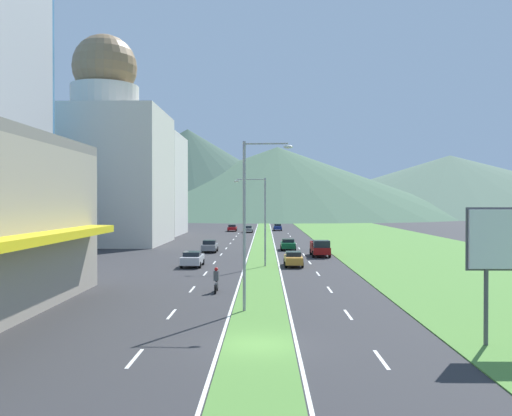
# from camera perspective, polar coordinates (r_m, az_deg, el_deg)

# --- Properties ---
(ground_plane) EXTENTS (600.00, 600.00, 0.00)m
(ground_plane) POSITION_cam_1_polar(r_m,az_deg,el_deg) (25.44, 0.23, -14.17)
(ground_plane) COLOR #2D2D30
(grass_median) EXTENTS (3.20, 240.00, 0.06)m
(grass_median) POSITION_cam_1_polar(r_m,az_deg,el_deg) (84.84, 0.73, -3.73)
(grass_median) COLOR #518438
(grass_median) RESTS_ON ground_plane
(grass_verge_right) EXTENTS (24.00, 240.00, 0.06)m
(grass_verge_right) POSITION_cam_1_polar(r_m,az_deg,el_deg) (87.23, 14.41, -3.63)
(grass_verge_right) COLOR #518438
(grass_verge_right) RESTS_ON ground_plane
(lane_dash_left_2) EXTENTS (0.16, 2.80, 0.01)m
(lane_dash_left_2) POSITION_cam_1_polar(r_m,az_deg,el_deg) (24.02, -12.54, -15.06)
(lane_dash_left_2) COLOR silver
(lane_dash_left_2) RESTS_ON ground_plane
(lane_dash_left_3) EXTENTS (0.16, 2.80, 0.01)m
(lane_dash_left_3) POSITION_cam_1_polar(r_m,az_deg,el_deg) (32.55, -8.80, -10.88)
(lane_dash_left_3) COLOR silver
(lane_dash_left_3) RESTS_ON ground_plane
(lane_dash_left_4) EXTENTS (0.16, 2.80, 0.01)m
(lane_dash_left_4) POSITION_cam_1_polar(r_m,az_deg,el_deg) (41.25, -6.68, -8.42)
(lane_dash_left_4) COLOR silver
(lane_dash_left_4) RESTS_ON ground_plane
(lane_dash_left_5) EXTENTS (0.16, 2.80, 0.01)m
(lane_dash_left_5) POSITION_cam_1_polar(r_m,az_deg,el_deg) (50.04, -5.31, -6.82)
(lane_dash_left_5) COLOR silver
(lane_dash_left_5) RESTS_ON ground_plane
(lane_dash_left_6) EXTENTS (0.16, 2.80, 0.01)m
(lane_dash_left_6) POSITION_cam_1_polar(r_m,az_deg,el_deg) (58.88, -4.36, -5.69)
(lane_dash_left_6) COLOR silver
(lane_dash_left_6) RESTS_ON ground_plane
(lane_dash_left_7) EXTENTS (0.16, 2.80, 0.01)m
(lane_dash_left_7) POSITION_cam_1_polar(r_m,az_deg,el_deg) (67.74, -3.66, -4.86)
(lane_dash_left_7) COLOR silver
(lane_dash_left_7) RESTS_ON ground_plane
(lane_dash_left_8) EXTENTS (0.16, 2.80, 0.01)m
(lane_dash_left_8) POSITION_cam_1_polar(r_m,az_deg,el_deg) (76.63, -3.12, -4.22)
(lane_dash_left_8) COLOR silver
(lane_dash_left_8) RESTS_ON ground_plane
(lane_dash_left_9) EXTENTS (0.16, 2.80, 0.01)m
(lane_dash_left_9) POSITION_cam_1_polar(r_m,az_deg,el_deg) (85.52, -2.70, -3.71)
(lane_dash_left_9) COLOR silver
(lane_dash_left_9) RESTS_ON ground_plane
(lane_dash_left_10) EXTENTS (0.16, 2.80, 0.01)m
(lane_dash_left_10) POSITION_cam_1_polar(r_m,az_deg,el_deg) (94.43, -2.35, -3.30)
(lane_dash_left_10) COLOR silver
(lane_dash_left_10) RESTS_ON ground_plane
(lane_dash_left_11) EXTENTS (0.16, 2.80, 0.01)m
(lane_dash_left_11) POSITION_cam_1_polar(r_m,az_deg,el_deg) (103.34, -2.07, -2.96)
(lane_dash_left_11) COLOR silver
(lane_dash_left_11) RESTS_ON ground_plane
(lane_dash_left_12) EXTENTS (0.16, 2.80, 0.01)m
(lane_dash_left_12) POSITION_cam_1_polar(r_m,az_deg,el_deg) (112.26, -1.83, -2.67)
(lane_dash_left_12) COLOR silver
(lane_dash_left_12) RESTS_ON ground_plane
(lane_dash_right_2) EXTENTS (0.16, 2.80, 0.01)m
(lane_dash_right_2) POSITION_cam_1_polar(r_m,az_deg,el_deg) (23.89, 12.94, -15.15)
(lane_dash_right_2) COLOR silver
(lane_dash_right_2) RESTS_ON ground_plane
(lane_dash_right_3) EXTENTS (0.16, 2.80, 0.01)m
(lane_dash_right_3) POSITION_cam_1_polar(r_m,az_deg,el_deg) (32.45, 9.59, -10.91)
(lane_dash_right_3) COLOR silver
(lane_dash_right_3) RESTS_ON ground_plane
(lane_dash_right_4) EXTENTS (0.16, 2.80, 0.01)m
(lane_dash_right_4) POSITION_cam_1_polar(r_m,az_deg,el_deg) (41.18, 7.70, -8.44)
(lane_dash_right_4) COLOR silver
(lane_dash_right_4) RESTS_ON ground_plane
(lane_dash_right_5) EXTENTS (0.16, 2.80, 0.01)m
(lane_dash_right_5) POSITION_cam_1_polar(r_m,az_deg,el_deg) (49.98, 6.48, -6.83)
(lane_dash_right_5) COLOR silver
(lane_dash_right_5) RESTS_ON ground_plane
(lane_dash_right_6) EXTENTS (0.16, 2.80, 0.01)m
(lane_dash_right_6) POSITION_cam_1_polar(r_m,az_deg,el_deg) (58.82, 5.63, -5.70)
(lane_dash_right_6) COLOR silver
(lane_dash_right_6) RESTS_ON ground_plane
(lane_dash_right_7) EXTENTS (0.16, 2.80, 0.01)m
(lane_dash_right_7) POSITION_cam_1_polar(r_m,az_deg,el_deg) (67.70, 5.01, -4.86)
(lane_dash_right_7) COLOR silver
(lane_dash_right_7) RESTS_ON ground_plane
(lane_dash_right_8) EXTENTS (0.16, 2.80, 0.01)m
(lane_dash_right_8) POSITION_cam_1_polar(r_m,az_deg,el_deg) (76.59, 4.53, -4.22)
(lane_dash_right_8) COLOR silver
(lane_dash_right_8) RESTS_ON ground_plane
(lane_dash_right_9) EXTENTS (0.16, 2.80, 0.01)m
(lane_dash_right_9) POSITION_cam_1_polar(r_m,az_deg,el_deg) (85.49, 4.15, -3.72)
(lane_dash_right_9) COLOR silver
(lane_dash_right_9) RESTS_ON ground_plane
(lane_dash_right_10) EXTENTS (0.16, 2.80, 0.01)m
(lane_dash_right_10) POSITION_cam_1_polar(r_m,az_deg,el_deg) (94.40, 3.85, -3.30)
(lane_dash_right_10) COLOR silver
(lane_dash_right_10) RESTS_ON ground_plane
(lane_dash_right_11) EXTENTS (0.16, 2.80, 0.01)m
(lane_dash_right_11) POSITION_cam_1_polar(r_m,az_deg,el_deg) (103.31, 3.60, -2.96)
(lane_dash_right_11) COLOR silver
(lane_dash_right_11) RESTS_ON ground_plane
(lane_dash_right_12) EXTENTS (0.16, 2.80, 0.01)m
(lane_dash_right_12) POSITION_cam_1_polar(r_m,az_deg,el_deg) (112.23, 3.38, -2.67)
(lane_dash_right_12) COLOR silver
(lane_dash_right_12) RESTS_ON ground_plane
(edge_line_median_left) EXTENTS (0.16, 240.00, 0.01)m
(edge_line_median_left) POSITION_cam_1_polar(r_m,az_deg,el_deg) (84.87, -0.46, -3.75)
(edge_line_median_left) COLOR silver
(edge_line_median_left) RESTS_ON ground_plane
(edge_line_median_right) EXTENTS (0.16, 240.00, 0.01)m
(edge_line_median_right) POSITION_cam_1_polar(r_m,az_deg,el_deg) (84.85, 1.91, -3.75)
(edge_line_median_right) COLOR silver
(edge_line_median_right) RESTS_ON ground_plane
(domed_building) EXTENTS (18.50, 18.50, 32.35)m
(domed_building) POSITION_cam_1_polar(r_m,az_deg,el_deg) (88.20, -15.47, 4.74)
(domed_building) COLOR beige
(domed_building) RESTS_ON ground_plane
(midrise_colored) EXTENTS (17.18, 17.18, 19.70)m
(midrise_colored) POSITION_cam_1_polar(r_m,az_deg,el_deg) (111.08, -12.14, 2.36)
(midrise_colored) COLOR silver
(midrise_colored) RESTS_ON ground_plane
(hill_far_left) EXTENTS (134.10, 134.10, 39.98)m
(hill_far_left) POSITION_cam_1_polar(r_m,az_deg,el_deg) (253.64, -7.15, 3.69)
(hill_far_left) COLOR #3D5647
(hill_far_left) RESTS_ON ground_plane
(hill_far_center) EXTENTS (171.54, 171.54, 31.38)m
(hill_far_center) POSITION_cam_1_polar(r_m,az_deg,el_deg) (247.92, 2.25, 2.77)
(hill_far_center) COLOR #47664C
(hill_far_center) RESTS_ON ground_plane
(hill_far_right) EXTENTS (201.83, 201.83, 30.45)m
(hill_far_right) POSITION_cam_1_polar(r_m,az_deg,el_deg) (298.83, 19.57, 2.28)
(hill_far_right) COLOR #516B56
(hill_far_right) RESTS_ON ground_plane
(street_lamp_near) EXTENTS (2.95, 0.36, 10.08)m
(street_lamp_near) POSITION_cam_1_polar(r_m,az_deg,el_deg) (32.20, -0.70, -0.69)
(street_lamp_near) COLOR #99999E
(street_lamp_near) RESTS_ON ground_plane
(street_lamp_mid) EXTENTS (3.21, 0.44, 8.91)m
(street_lamp_mid) POSITION_cam_1_polar(r_m,az_deg,el_deg) (54.62, 0.57, -0.75)
(street_lamp_mid) COLOR #99999E
(street_lamp_mid) RESTS_ON ground_plane
(car_0) EXTENTS (1.89, 4.28, 1.51)m
(car_0) POSITION_cam_1_polar(r_m,az_deg,el_deg) (123.79, 2.27, -2.01)
(car_0) COLOR navy
(car_0) RESTS_ON ground_plane
(car_1) EXTENTS (2.00, 4.67, 1.49)m
(car_1) POSITION_cam_1_polar(r_m,az_deg,el_deg) (120.80, -2.49, -2.08)
(car_1) COLOR maroon
(car_1) RESTS_ON ground_plane
(car_2) EXTENTS (1.98, 4.04, 1.56)m
(car_2) POSITION_cam_1_polar(r_m,az_deg,el_deg) (70.92, -4.86, -3.98)
(car_2) COLOR slate
(car_2) RESTS_ON ground_plane
(car_3) EXTENTS (2.00, 4.60, 1.42)m
(car_3) POSITION_cam_1_polar(r_m,az_deg,el_deg) (116.17, -0.83, -2.20)
(car_3) COLOR slate
(car_3) RESTS_ON ground_plane
(car_4) EXTENTS (2.04, 4.58, 1.52)m
(car_4) POSITION_cam_1_polar(r_m,az_deg,el_deg) (55.42, -6.64, -5.28)
(car_4) COLOR #B2B2B7
(car_4) RESTS_ON ground_plane
(car_6) EXTENTS (1.87, 4.34, 1.47)m
(car_6) POSITION_cam_1_polar(r_m,az_deg,el_deg) (55.44, 3.92, -5.30)
(car_6) COLOR #C6842D
(car_6) RESTS_ON ground_plane
(car_7) EXTENTS (2.01, 4.10, 1.49)m
(car_7) POSITION_cam_1_polar(r_m,az_deg,el_deg) (73.92, 3.37, -3.80)
(car_7) COLOR #0C5128
(car_7) RESTS_ON ground_plane
(pickup_truck_0) EXTENTS (2.18, 5.40, 2.00)m
(pickup_truck_0) POSITION_cam_1_polar(r_m,az_deg,el_deg) (65.59, 6.72, -4.19)
(pickup_truck_0) COLOR maroon
(pickup_truck_0) RESTS_ON ground_plane
(motorcycle_rider) EXTENTS (0.36, 2.00, 1.80)m
(motorcycle_rider) POSITION_cam_1_polar(r_m,az_deg,el_deg) (39.65, -4.17, -7.71)
(motorcycle_rider) COLOR black
(motorcycle_rider) RESTS_ON ground_plane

